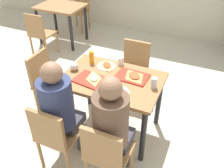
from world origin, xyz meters
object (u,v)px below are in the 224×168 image
pizza_slice_b (134,76)px  plastic_cup_b (102,91)px  pizza_slice_c (107,65)px  chair_left_end (47,79)px  plastic_cup_a (121,61)px  chair_far_side (134,67)px  soda_can (154,83)px  paper_plate_near_edge (119,92)px  condiment_bottle (92,57)px  chair_near_right (106,153)px  paper_plate_center (106,66)px  background_chair_far (80,8)px  tray_red_near (91,80)px  person_in_brown_jacket (112,124)px  background_chair_near (39,32)px  tray_red_far (132,77)px  pizza_slice_a (94,78)px  foil_bundle (74,66)px  background_table (61,12)px  person_in_red (60,107)px  chair_near_left (55,134)px

pizza_slice_b → plastic_cup_b: 0.48m
pizza_slice_b → pizza_slice_c: (-0.39, 0.10, -0.01)m
chair_left_end → plastic_cup_a: bearing=19.5°
chair_far_side → soda_can: bearing=-57.4°
paper_plate_near_edge → plastic_cup_b: plastic_cup_b is taller
chair_left_end → condiment_bottle: 0.71m
chair_near_right → paper_plate_center: 1.11m
background_chair_far → tray_red_near: bearing=-57.4°
soda_can → paper_plate_center: bearing=163.5°
person_in_brown_jacket → background_chair_far: (-2.27, 3.29, -0.25)m
tray_red_near → background_chair_near: size_ratio=0.42×
background_chair_near → pizza_slice_b: bearing=-26.3°
tray_red_far → pizza_slice_a: 0.43m
soda_can → background_chair_far: (-2.46, 2.65, -0.33)m
pizza_slice_a → person_in_brown_jacket: bearing=-48.8°
foil_bundle → chair_near_right: bearing=-44.6°
plastic_cup_b → background_table: bearing=131.7°
person_in_brown_jacket → pizza_slice_a: size_ratio=4.98×
pizza_slice_c → condiment_bottle: condiment_bottle is taller
person_in_red → paper_plate_near_edge: size_ratio=5.77×
paper_plate_near_edge → background_chair_near: (-2.15, 1.41, -0.28)m
condiment_bottle → pizza_slice_a: bearing=-58.9°
condiment_bottle → background_table: (-1.62, 1.73, -0.21)m
pizza_slice_b → chair_far_side: bearing=108.9°
pizza_slice_a → plastic_cup_b: bearing=-47.1°
pizza_slice_a → condiment_bottle: (-0.19, 0.31, 0.06)m
pizza_slice_b → background_chair_near: background_chair_near is taller
pizza_slice_c → background_table: pizza_slice_c is taller
pizza_slice_c → background_table: 2.51m
pizza_slice_a → background_chair_far: 3.33m
plastic_cup_a → background_chair_near: size_ratio=0.12×
plastic_cup_a → condiment_bottle: (-0.34, -0.11, 0.03)m
paper_plate_center → soda_can: 0.67m
person_in_red → paper_plate_center: size_ratio=5.77×
person_in_red → pizza_slice_c: person_in_red is taller
paper_plate_near_edge → soda_can: bearing=36.5°
chair_near_left → tray_red_far: (0.48, 0.88, 0.28)m
chair_near_left → background_table: size_ratio=0.95×
chair_far_side → chair_near_right: bearing=-79.6°
chair_near_left → chair_far_side: same height
chair_near_right → pizza_slice_c: size_ratio=3.52×
paper_plate_near_edge → foil_bundle: size_ratio=2.20×
chair_far_side → tray_red_near: 0.96m
chair_left_end → background_chair_far: 2.87m
tray_red_far → chair_near_right: bearing=-84.5°
foil_bundle → background_table: 2.48m
paper_plate_center → foil_bundle: size_ratio=2.20×
person_in_red → tray_red_far: person_in_red is taller
chair_left_end → tray_red_far: size_ratio=2.38×
tray_red_far → paper_plate_center: 0.38m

